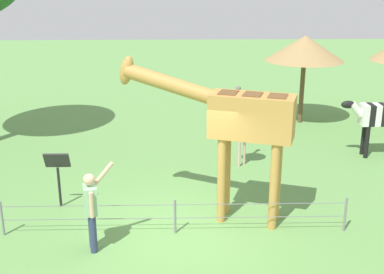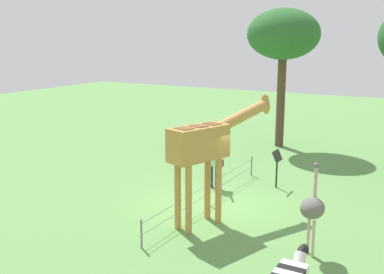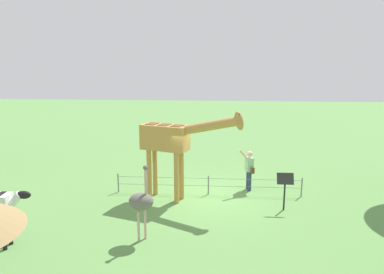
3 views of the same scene
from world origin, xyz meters
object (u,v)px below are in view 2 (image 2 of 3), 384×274
object	(u,v)px
visitor	(214,162)
tree_northeast	(283,36)
ostrich	(312,208)
info_sign	(277,161)
giraffe	(207,145)

from	to	relation	value
visitor	tree_northeast	xyz separation A→B (m)	(7.10, 0.14, 4.25)
ostrich	info_sign	world-z (taller)	ostrich
giraffe	tree_northeast	distance (m)	10.46
visitor	info_sign	bearing A→B (deg)	-60.50
visitor	info_sign	world-z (taller)	visitor
info_sign	giraffe	bearing A→B (deg)	170.47
giraffe	tree_northeast	size ratio (longest dim) A/B	0.58
tree_northeast	info_sign	bearing A→B (deg)	-161.66
info_sign	tree_northeast	bearing A→B (deg)	18.34
giraffe	visitor	world-z (taller)	giraffe
giraffe	ostrich	bearing A→B (deg)	-99.84
tree_northeast	info_sign	world-z (taller)	tree_northeast
ostrich	info_sign	distance (m)	5.06
info_sign	ostrich	bearing A→B (deg)	-151.38
ostrich	tree_northeast	xyz separation A→B (m)	(10.48, 4.43, 3.98)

